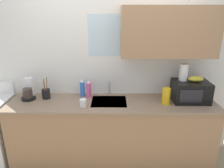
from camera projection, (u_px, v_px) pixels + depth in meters
The scene contains 12 objects.
kitchen_wall_assembly at pixel (123, 62), 2.91m from camera, with size 3.50×0.42×2.50m.
counter_unit at pixel (112, 131), 2.92m from camera, with size 2.73×0.63×0.90m.
sink_faucet at pixel (109, 88), 2.97m from camera, with size 0.03×0.03×0.20m, color #B2B5BA.
microwave at pixel (190, 91), 2.77m from camera, with size 0.46×0.35×0.27m.
banana_bunch at pixel (196, 79), 2.72m from camera, with size 0.20×0.11×0.07m, color gold.
paper_towel_roll at pixel (184, 72), 2.74m from camera, with size 0.11×0.11×0.22m, color white.
coffee_maker at pixel (29, 91), 2.85m from camera, with size 0.19×0.21×0.28m.
dish_soap_bottle_pink at pixel (89, 89), 2.89m from camera, with size 0.06×0.06×0.25m.
dish_soap_bottle_blue at pixel (82, 88), 2.93m from camera, with size 0.06×0.06×0.24m.
cereal_canister at pixel (166, 96), 2.69m from camera, with size 0.10×0.10×0.21m, color gold.
mug_white at pixel (83, 103), 2.63m from camera, with size 0.08×0.08×0.10m, color white.
utensil_crock at pixel (46, 93), 2.87m from camera, with size 0.11×0.11×0.30m.
Camera 1 is at (0.02, -2.55, 2.04)m, focal length 33.83 mm.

